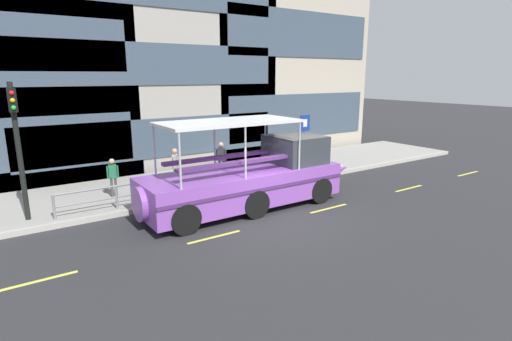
% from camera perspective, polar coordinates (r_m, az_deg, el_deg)
% --- Properties ---
extents(ground_plane, '(120.00, 120.00, 0.00)m').
position_cam_1_polar(ground_plane, '(13.97, 1.99, -6.75)').
color(ground_plane, '#2B2B2D').
extents(sidewalk, '(32.00, 4.80, 0.18)m').
position_cam_1_polar(sidewalk, '(18.55, -8.25, -1.48)').
color(sidewalk, '#99968E').
rests_on(sidewalk, ground_plane).
extents(curb_edge, '(32.00, 0.18, 0.18)m').
position_cam_1_polar(curb_edge, '(16.43, -4.42, -3.34)').
color(curb_edge, '#B2ADA3').
rests_on(curb_edge, ground_plane).
extents(lane_centreline, '(25.80, 0.12, 0.01)m').
position_cam_1_polar(lane_centreline, '(13.66, 3.02, -7.23)').
color(lane_centreline, '#DBD64C').
rests_on(lane_centreline, ground_plane).
extents(curb_guardrail, '(12.17, 0.09, 0.86)m').
position_cam_1_polar(curb_guardrail, '(16.44, -5.65, -0.92)').
color(curb_guardrail, gray).
rests_on(curb_guardrail, sidewalk).
extents(traffic_light_pole, '(0.24, 0.46, 4.44)m').
position_cam_1_polar(traffic_light_pole, '(14.64, -30.81, 3.84)').
color(traffic_light_pole, black).
rests_on(traffic_light_pole, sidewalk).
extents(parking_sign, '(0.60, 0.12, 2.77)m').
position_cam_1_polar(parking_sign, '(19.59, 6.88, 5.24)').
color(parking_sign, '#4C4F54').
rests_on(parking_sign, sidewalk).
extents(duck_tour_boat, '(9.36, 2.50, 3.29)m').
position_cam_1_polar(duck_tour_boat, '(14.91, -0.10, -1.06)').
color(duck_tour_boat, purple).
rests_on(duck_tour_boat, ground_plane).
extents(pedestrian_near_bow, '(0.29, 0.47, 1.71)m').
position_cam_1_polar(pedestrian_near_bow, '(18.91, 1.87, 2.44)').
color(pedestrian_near_bow, '#47423D').
rests_on(pedestrian_near_bow, sidewalk).
extents(pedestrian_mid_left, '(0.36, 0.38, 1.70)m').
position_cam_1_polar(pedestrian_mid_left, '(18.23, -4.98, 1.95)').
color(pedestrian_mid_left, '#1E2338').
rests_on(pedestrian_mid_left, sidewalk).
extents(pedestrian_mid_right, '(0.33, 0.40, 1.66)m').
position_cam_1_polar(pedestrian_mid_right, '(17.16, -11.43, 0.92)').
color(pedestrian_mid_right, '#1E2338').
rests_on(pedestrian_mid_right, sidewalk).
extents(pedestrian_near_stern, '(0.43, 0.22, 1.52)m').
position_cam_1_polar(pedestrian_near_stern, '(16.44, -19.70, -0.46)').
color(pedestrian_near_stern, '#47423D').
rests_on(pedestrian_near_stern, sidewalk).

